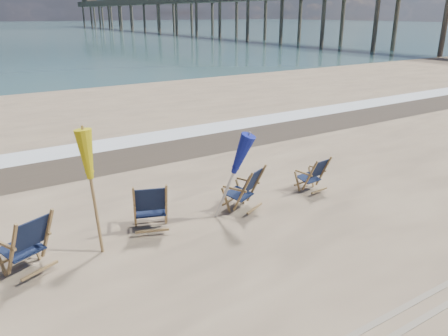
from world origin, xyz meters
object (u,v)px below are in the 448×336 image
object	(u,v)px
beach_chair_3	(324,173)
umbrella_yellow	(90,162)
beach_chair_1	(166,206)
umbrella_blue	(230,154)
fishing_pier	(189,10)
beach_chair_2	(256,185)
beach_chair_0	(48,236)

from	to	relation	value
beach_chair_3	umbrella_yellow	bearing A→B (deg)	-7.77
beach_chair_1	umbrella_blue	size ratio (longest dim) A/B	0.55
umbrella_yellow	fishing_pier	bearing A→B (deg)	60.45
beach_chair_2	fishing_pier	xyz separation A→B (m)	(37.42, 72.21, 4.14)
beach_chair_1	umbrella_blue	world-z (taller)	umbrella_blue
beach_chair_3	umbrella_yellow	xyz separation A→B (m)	(-5.43, 0.11, 1.25)
umbrella_yellow	umbrella_blue	distance (m)	2.70
fishing_pier	beach_chair_1	bearing A→B (deg)	-118.73
beach_chair_2	beach_chair_3	world-z (taller)	beach_chair_2
umbrella_yellow	beach_chair_3	bearing A→B (deg)	-1.11
beach_chair_0	umbrella_blue	world-z (taller)	umbrella_blue
fishing_pier	beach_chair_3	bearing A→B (deg)	-116.15
beach_chair_1	umbrella_yellow	distance (m)	1.79
beach_chair_3	umbrella_blue	xyz separation A→B (m)	(-2.75, -0.11, 0.98)
fishing_pier	umbrella_blue	bearing A→B (deg)	-117.85
umbrella_blue	fishing_pier	distance (m)	81.96
beach_chair_2	beach_chair_0	bearing A→B (deg)	-24.05
umbrella_yellow	umbrella_blue	bearing A→B (deg)	-4.53
beach_chair_1	beach_chair_3	size ratio (longest dim) A/B	1.19
umbrella_blue	beach_chair_1	bearing A→B (deg)	170.53
beach_chair_1	umbrella_yellow	xyz separation A→B (m)	(-1.36, -0.01, 1.16)
beach_chair_0	fishing_pier	bearing A→B (deg)	-144.08
beach_chair_3	fishing_pier	bearing A→B (deg)	-122.81
beach_chair_2	beach_chair_3	xyz separation A→B (m)	(1.92, -0.10, -0.06)
beach_chair_1	umbrella_yellow	size ratio (longest dim) A/B	0.48
beach_chair_3	beach_chair_2	bearing A→B (deg)	-9.65
beach_chair_0	umbrella_blue	distance (m)	3.62
fishing_pier	beach_chair_2	bearing A→B (deg)	-117.40
umbrella_yellow	umbrella_blue	size ratio (longest dim) A/B	1.14
beach_chair_2	umbrella_blue	world-z (taller)	umbrella_blue
beach_chair_0	beach_chair_2	xyz separation A→B (m)	(4.34, 0.04, -0.04)
beach_chair_0	umbrella_yellow	xyz separation A→B (m)	(0.83, 0.04, 1.14)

